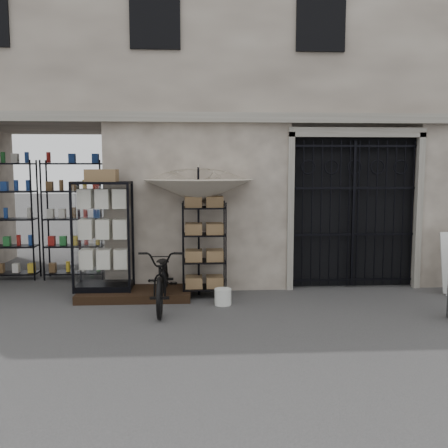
{
  "coord_description": "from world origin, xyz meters",
  "views": [
    {
      "loc": [
        -1.33,
        -7.31,
        2.33
      ],
      "look_at": [
        -0.8,
        1.4,
        1.35
      ],
      "focal_mm": 40.0,
      "sensor_mm": 36.0,
      "label": 1
    }
  ],
  "objects": [
    {
      "name": "white_bucket",
      "position": [
        -0.84,
        1.01,
        0.14
      ],
      "size": [
        0.3,
        0.3,
        0.28
      ],
      "primitive_type": "cylinder",
      "rotation": [
        0.0,
        0.0,
        0.03
      ],
      "color": "silver",
      "rests_on": "ground"
    },
    {
      "name": "wire_rack",
      "position": [
        -1.15,
        1.61,
        0.85
      ],
      "size": [
        0.87,
        0.72,
        1.73
      ],
      "rotation": [
        0.0,
        0.0,
        0.26
      ],
      "color": "black",
      "rests_on": "ground"
    },
    {
      "name": "display_cabinet",
      "position": [
        -2.95,
        1.63,
        1.02
      ],
      "size": [
        1.11,
        0.86,
        2.11
      ],
      "rotation": [
        0.0,
        0.0,
        0.31
      ],
      "color": "black",
      "rests_on": "step_platform"
    },
    {
      "name": "market_umbrella",
      "position": [
        -1.25,
        1.72,
        2.03
      ],
      "size": [
        1.76,
        1.8,
        2.82
      ],
      "rotation": [
        0.0,
        0.0,
        -0.03
      ],
      "color": "black",
      "rests_on": "ground"
    },
    {
      "name": "step_platform",
      "position": [
        -2.4,
        1.55,
        0.07
      ],
      "size": [
        2.0,
        0.9,
        0.15
      ],
      "primitive_type": "cube",
      "color": "black",
      "rests_on": "ground"
    },
    {
      "name": "shop_shelving",
      "position": [
        -4.55,
        3.3,
        1.25
      ],
      "size": [
        2.7,
        0.5,
        2.5
      ],
      "primitive_type": "cube",
      "color": "black",
      "rests_on": "ground"
    },
    {
      "name": "bicycle",
      "position": [
        -1.85,
        0.9,
        0.0
      ],
      "size": [
        0.69,
        1.04,
        1.97
      ],
      "primitive_type": "imported",
      "rotation": [
        0.0,
        0.0,
        -0.0
      ],
      "color": "black",
      "rests_on": "ground"
    },
    {
      "name": "shop_recess",
      "position": [
        -4.5,
        2.8,
        1.5
      ],
      "size": [
        3.0,
        1.7,
        3.0
      ],
      "primitive_type": "cube",
      "color": "black",
      "rests_on": "ground"
    },
    {
      "name": "ground",
      "position": [
        0.0,
        0.0,
        0.0
      ],
      "size": [
        80.0,
        80.0,
        0.0
      ],
      "primitive_type": "plane",
      "color": "black",
      "rests_on": "ground"
    },
    {
      "name": "iron_gate",
      "position": [
        1.75,
        2.28,
        1.5
      ],
      "size": [
        2.5,
        0.21,
        3.0
      ],
      "color": "black",
      "rests_on": "ground"
    },
    {
      "name": "main_building",
      "position": [
        0.0,
        4.0,
        4.5
      ],
      "size": [
        14.0,
        4.0,
        9.0
      ],
      "primitive_type": "cube",
      "color": "#B6A998",
      "rests_on": "ground"
    }
  ]
}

